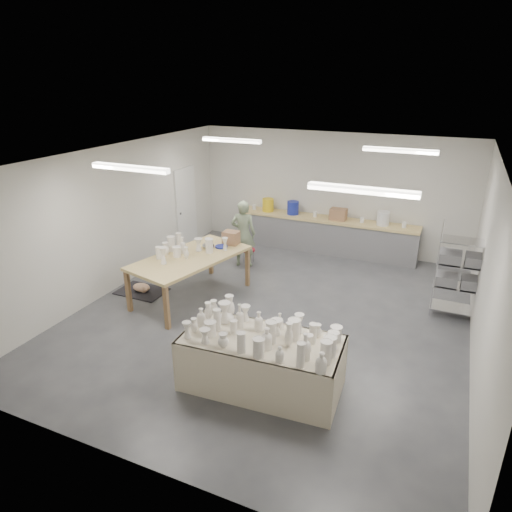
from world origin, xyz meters
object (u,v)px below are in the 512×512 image
at_px(work_table, 193,255).
at_px(potter, 243,234).
at_px(drying_table, 262,360).
at_px(red_stool, 248,251).

relative_size(work_table, potter, 1.66).
bearing_deg(drying_table, potter, 114.99).
bearing_deg(work_table, potter, 96.88).
relative_size(drying_table, red_stool, 6.76).
bearing_deg(red_stool, work_table, -96.19).
distance_m(drying_table, work_table, 3.31).
height_order(work_table, red_stool, work_table).
distance_m(potter, red_stool, 0.59).
height_order(potter, red_stool, potter).
bearing_deg(work_table, red_stool, 97.76).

